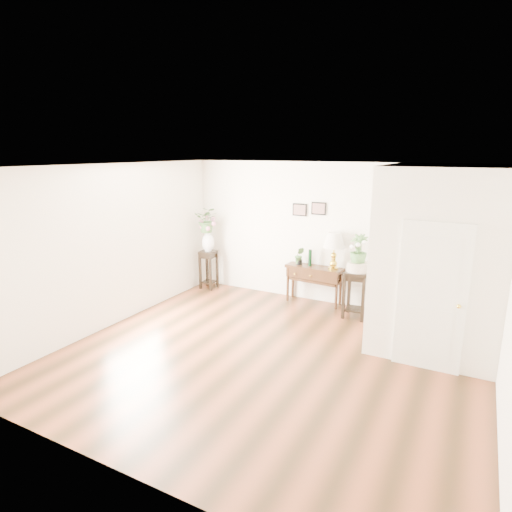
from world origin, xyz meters
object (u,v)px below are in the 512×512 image
Objects in this scene: console_table at (314,285)px; plant_stand_b at (356,294)px; table_lamp at (334,251)px; plant_stand_a at (209,270)px.

plant_stand_b reaches higher than console_table.
plant_stand_b is at bearing -15.97° from console_table.
console_table is at bearing 180.00° from table_lamp.
table_lamp reaches higher than plant_stand_b.
plant_stand_b is (0.57, -0.36, -0.67)m from table_lamp.
plant_stand_b is (3.36, -0.17, 0.01)m from plant_stand_a.
table_lamp is 0.86× the size of plant_stand_a.
plant_stand_a is 0.97× the size of plant_stand_b.
table_lamp is at bearing 4.88° from console_table.
console_table is 1.30× the size of plant_stand_b.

